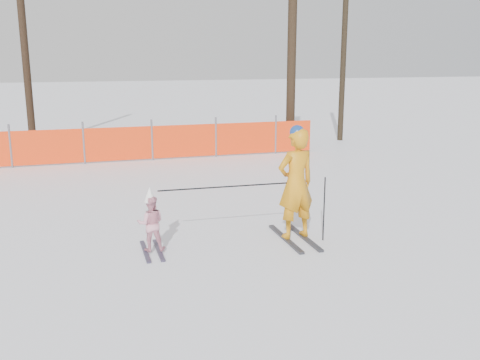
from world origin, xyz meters
The scene contains 6 objects.
ground centered at (0.00, 0.00, 0.00)m, with size 120.00×120.00×0.00m, color white.
adult centered at (0.84, -0.02, 1.00)m, with size 0.77×1.49×2.00m.
child centered at (-1.64, 0.06, 0.50)m, with size 0.48×1.01×1.09m.
ski_poles centered at (0.17, -0.06, 0.87)m, with size 2.82×0.30×1.13m.
safety_fence centered at (-3.05, 7.92, 0.56)m, with size 15.24×0.06×1.25m.
tree_trunks centered at (1.86, 10.08, 3.07)m, with size 11.29×3.22×6.39m.
Camera 1 is at (-2.59, -8.27, 3.14)m, focal length 40.00 mm.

